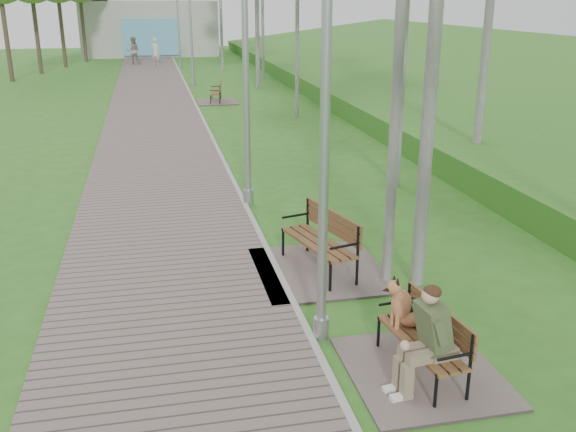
% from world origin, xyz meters
% --- Properties ---
extents(walkway, '(3.50, 67.00, 0.04)m').
position_xyz_m(walkway, '(-1.75, 21.50, 0.02)').
color(walkway, '#72625C').
rests_on(walkway, ground).
extents(kerb, '(0.10, 67.00, 0.05)m').
position_xyz_m(kerb, '(0.00, 21.50, 0.03)').
color(kerb, '#999993').
rests_on(kerb, ground).
extents(embankment, '(14.00, 70.00, 1.60)m').
position_xyz_m(embankment, '(12.00, 20.00, 0.00)').
color(embankment, '#41882C').
rests_on(embankment, ground).
extents(building_north, '(10.00, 5.20, 4.00)m').
position_xyz_m(building_north, '(-1.50, 50.97, 1.99)').
color(building_north, '#9E9E99').
rests_on(building_north, ground).
extents(bench_main, '(1.75, 1.94, 1.53)m').
position_xyz_m(bench_main, '(1.02, 4.98, 0.43)').
color(bench_main, '#72625C').
rests_on(bench_main, ground).
extents(bench_second, '(2.04, 2.27, 1.26)m').
position_xyz_m(bench_second, '(0.66, 8.20, 0.24)').
color(bench_second, '#72625C').
rests_on(bench_second, ground).
extents(bench_third, '(1.68, 1.86, 1.03)m').
position_xyz_m(bench_third, '(0.90, 26.39, 0.19)').
color(bench_third, '#72625C').
rests_on(bench_third, ground).
extents(lamp_post_near, '(0.20, 0.20, 5.29)m').
position_xyz_m(lamp_post_near, '(0.14, 6.08, 2.47)').
color(lamp_post_near, '#979A9F').
rests_on(lamp_post_near, ground).
extents(lamp_post_second, '(0.22, 0.22, 5.69)m').
position_xyz_m(lamp_post_second, '(0.09, 12.01, 2.66)').
color(lamp_post_second, '#979A9F').
rests_on(lamp_post_second, ground).
extents(lamp_post_third, '(0.22, 0.22, 5.57)m').
position_xyz_m(lamp_post_third, '(0.36, 32.18, 2.60)').
color(lamp_post_third, '#979A9F').
rests_on(lamp_post_third, ground).
extents(lamp_post_far, '(0.18, 0.18, 4.57)m').
position_xyz_m(lamp_post_far, '(0.17, 40.52, 2.13)').
color(lamp_post_far, '#979A9F').
rests_on(lamp_post_far, ground).
extents(pedestrian_near, '(0.76, 0.65, 1.76)m').
position_xyz_m(pedestrian_near, '(-1.30, 42.84, 0.88)').
color(pedestrian_near, beige).
rests_on(pedestrian_near, ground).
extents(pedestrian_far, '(0.92, 0.73, 1.81)m').
position_xyz_m(pedestrian_far, '(-2.72, 43.69, 0.91)').
color(pedestrian_far, gray).
rests_on(pedestrian_far, ground).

